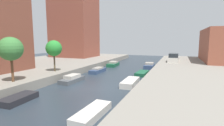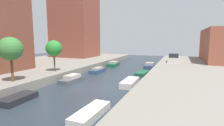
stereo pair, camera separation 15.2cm
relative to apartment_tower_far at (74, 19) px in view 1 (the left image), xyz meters
The scene contains 13 objects.
ground_plane 28.44m from the apartment_tower_far, 52.84° to the right, with size 84.00×84.00×0.00m, color #28333D.
apartment_tower_far is the anchor object (origin of this frame).
street_tree_2 27.32m from the apartment_tower_far, 69.47° to the right, with size 2.30×2.30×4.40m.
street_tree_3 21.95m from the apartment_tower_far, 63.62° to the right, with size 2.07×2.07×4.08m.
parked_car 25.31m from the apartment_tower_far, ahead, with size 2.02×4.66×1.62m.
moored_boat_left_2 31.23m from the apartment_tower_far, 65.39° to the right, with size 1.70×3.15×0.51m.
moored_boat_left_3 25.29m from the apartment_tower_far, 57.38° to the right, with size 1.55×3.59×0.90m.
moored_boat_left_4 20.59m from the apartment_tower_far, 45.24° to the right, with size 1.32×3.73×0.78m.
moored_boat_left_5 16.96m from the apartment_tower_far, 24.04° to the right, with size 1.86×3.95×0.91m.
moored_boat_right_2 34.79m from the apartment_tower_far, 54.55° to the right, with size 1.33×3.74×0.51m.
moored_boat_right_3 28.63m from the apartment_tower_far, 43.26° to the right, with size 1.44×3.98×0.63m.
moored_boat_right_4 25.15m from the apartment_tower_far, 31.57° to the right, with size 1.57×3.54×0.47m.
moored_boat_right_5 22.74m from the apartment_tower_far, 16.35° to the right, with size 1.76×3.22×1.05m.
Camera 1 is at (8.46, -15.50, 5.05)m, focal length 27.15 mm.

